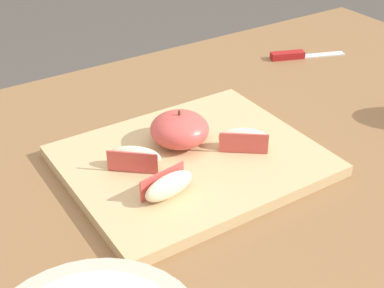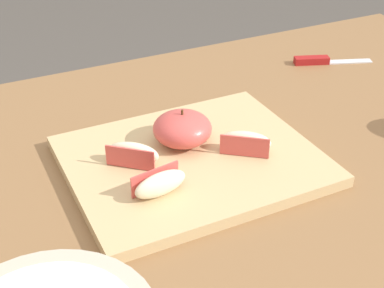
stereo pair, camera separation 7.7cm
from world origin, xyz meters
TOP-DOWN VIEW (x-y plane):
  - dining_table at (0.00, 0.00)m, footprint 1.43×0.83m
  - cutting_board at (-0.01, 0.01)m, footprint 0.35×0.29m
  - apple_half_skin_up at (-0.01, 0.05)m, footprint 0.09×0.09m
  - apple_wedge_left at (-0.09, -0.05)m, footprint 0.08×0.04m
  - apple_wedge_front at (-0.09, 0.03)m, footprint 0.07×0.07m
  - apple_wedge_back at (0.06, -0.01)m, footprint 0.07×0.06m
  - paring_knife at (0.38, 0.23)m, footprint 0.16×0.07m

SIDE VIEW (x-z plane):
  - dining_table at x=0.00m, z-range 0.27..0.99m
  - paring_knife at x=0.38m, z-range 0.72..0.73m
  - cutting_board at x=-0.01m, z-range 0.72..0.74m
  - apple_wedge_left at x=-0.09m, z-range 0.74..0.77m
  - apple_wedge_front at x=-0.09m, z-range 0.74..0.77m
  - apple_wedge_back at x=0.06m, z-range 0.74..0.77m
  - apple_half_skin_up at x=-0.01m, z-range 0.74..0.79m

